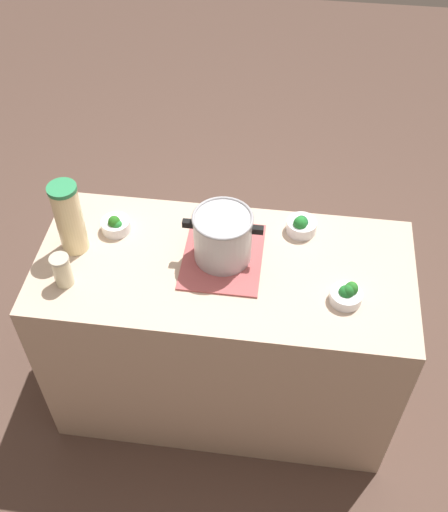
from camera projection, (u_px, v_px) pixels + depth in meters
ground_plane at (224, 389)px, 2.85m from camera, size 8.00×8.00×0.00m
counter_slab at (224, 335)px, 2.53m from camera, size 1.37×0.63×0.85m
dish_cloth at (223, 256)px, 2.24m from camera, size 0.28×0.35×0.01m
cooking_pot at (223, 236)px, 2.17m from camera, size 0.28×0.21×0.19m
lemonade_pitcher at (69, 218)px, 2.17m from camera, size 0.10×0.10×0.29m
mason_jar at (62, 270)px, 2.12m from camera, size 0.07×0.07×0.13m
broccoli_bowl_front at (116, 225)px, 2.32m from camera, size 0.11×0.11×0.08m
broccoli_bowl_center at (347, 294)px, 2.09m from camera, size 0.11×0.11×0.08m
broccoli_bowl_back at (301, 225)px, 2.31m from camera, size 0.11×0.11×0.08m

